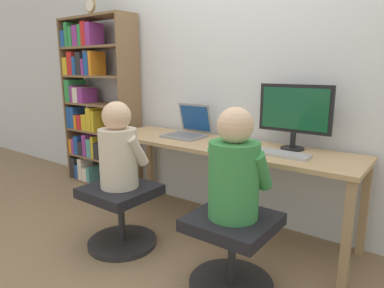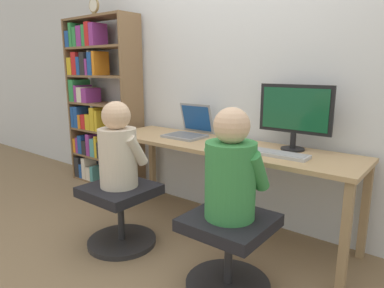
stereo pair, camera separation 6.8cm
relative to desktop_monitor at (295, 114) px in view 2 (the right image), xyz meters
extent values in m
plane|color=#846B4C|center=(-0.51, -0.42, -0.96)|extent=(14.00, 14.00, 0.00)
cube|color=silver|center=(-0.51, 0.20, 0.34)|extent=(10.00, 0.05, 2.60)
cube|color=tan|center=(-0.51, -0.14, -0.27)|extent=(2.07, 0.56, 0.03)
cube|color=#9C7D56|center=(-1.50, -0.38, -0.63)|extent=(0.05, 0.05, 0.67)
cube|color=#9C7D56|center=(0.49, -0.38, -0.63)|extent=(0.05, 0.05, 0.67)
cube|color=#9C7D56|center=(-1.50, 0.09, -0.63)|extent=(0.05, 0.05, 0.67)
cube|color=#9C7D56|center=(0.49, 0.09, -0.63)|extent=(0.05, 0.05, 0.67)
cylinder|color=black|center=(0.00, 0.00, -0.25)|extent=(0.17, 0.17, 0.01)
cylinder|color=black|center=(0.00, 0.00, -0.19)|extent=(0.04, 0.04, 0.11)
cube|color=black|center=(0.00, 0.00, 0.03)|extent=(0.52, 0.02, 0.34)
cube|color=#144C2D|center=(0.00, -0.01, 0.03)|extent=(0.47, 0.01, 0.29)
cube|color=gray|center=(-0.89, -0.12, -0.25)|extent=(0.32, 0.26, 0.02)
cube|color=slate|center=(-0.89, -0.12, -0.24)|extent=(0.28, 0.20, 0.00)
cube|color=gray|center=(-0.89, 0.04, -0.11)|extent=(0.32, 0.07, 0.25)
cube|color=#19478C|center=(-0.89, 0.04, -0.12)|extent=(0.28, 0.06, 0.21)
cube|color=#B2B2B7|center=(-0.01, -0.22, -0.25)|extent=(0.41, 0.14, 0.02)
cube|color=#97979C|center=(-0.01, -0.22, -0.24)|extent=(0.38, 0.11, 0.00)
ellipsoid|color=black|center=(-0.27, -0.20, -0.24)|extent=(0.07, 0.10, 0.03)
cylinder|color=#262628|center=(-0.04, -0.75, -0.95)|extent=(0.50, 0.50, 0.04)
cylinder|color=#262628|center=(-0.04, -0.75, -0.76)|extent=(0.05, 0.05, 0.34)
cube|color=black|center=(-0.04, -0.75, -0.55)|extent=(0.46, 0.46, 0.07)
cylinder|color=#262628|center=(-0.94, -0.80, -0.95)|extent=(0.50, 0.50, 0.04)
cylinder|color=#262628|center=(-0.94, -0.80, -0.76)|extent=(0.05, 0.05, 0.34)
cube|color=black|center=(-0.94, -0.80, -0.55)|extent=(0.46, 0.46, 0.07)
cylinder|color=#388C47|center=(-0.04, -0.75, -0.30)|extent=(0.28, 0.28, 0.43)
sphere|color=beige|center=(-0.04, -0.75, 0.01)|extent=(0.20, 0.20, 0.20)
cylinder|color=#388C47|center=(-0.18, -0.69, -0.23)|extent=(0.08, 0.19, 0.24)
cylinder|color=#388C47|center=(0.09, -0.69, -0.23)|extent=(0.08, 0.19, 0.24)
cylinder|color=beige|center=(-0.94, -0.80, -0.31)|extent=(0.27, 0.27, 0.42)
sphere|color=beige|center=(-0.94, -0.80, -0.01)|extent=(0.20, 0.20, 0.20)
cylinder|color=beige|center=(-1.07, -0.74, -0.24)|extent=(0.07, 0.18, 0.23)
cylinder|color=beige|center=(-0.81, -0.74, -0.24)|extent=(0.07, 0.18, 0.23)
cube|color=brown|center=(-2.59, 0.00, -0.07)|extent=(0.02, 0.28, 1.79)
cube|color=brown|center=(-1.67, 0.00, -0.07)|extent=(0.02, 0.28, 1.79)
cube|color=brown|center=(-2.13, 0.00, -0.95)|extent=(0.90, 0.27, 0.02)
cube|color=brown|center=(-2.13, 0.00, -0.66)|extent=(0.90, 0.27, 0.02)
cube|color=brown|center=(-2.13, 0.00, -0.36)|extent=(0.90, 0.27, 0.02)
cube|color=brown|center=(-2.13, 0.00, -0.07)|extent=(0.90, 0.27, 0.02)
cube|color=brown|center=(-2.13, 0.00, 0.23)|extent=(0.90, 0.27, 0.02)
cube|color=brown|center=(-2.13, 0.00, 0.52)|extent=(0.90, 0.27, 0.02)
cube|color=brown|center=(-2.13, 0.00, 0.81)|extent=(0.90, 0.27, 0.02)
cube|color=#262628|center=(-2.53, -0.03, -0.82)|extent=(0.08, 0.21, 0.24)
cube|color=#1E4C9E|center=(-2.46, -0.02, -0.86)|extent=(0.05, 0.23, 0.16)
cube|color=silver|center=(-2.40, -0.05, -0.82)|extent=(0.07, 0.17, 0.24)
cube|color=silver|center=(-2.32, -0.03, -0.86)|extent=(0.08, 0.20, 0.15)
cube|color=teal|center=(-2.25, -0.01, -0.85)|extent=(0.05, 0.24, 0.17)
cube|color=orange|center=(-2.54, -0.02, -0.56)|extent=(0.05, 0.23, 0.16)
cube|color=#8C338C|center=(-2.49, -0.05, -0.56)|extent=(0.04, 0.16, 0.18)
cube|color=#1E4C9E|center=(-2.44, -0.04, -0.54)|extent=(0.07, 0.18, 0.21)
cube|color=#262628|center=(-2.36, -0.02, -0.57)|extent=(0.07, 0.23, 0.16)
cube|color=#8C338C|center=(-2.28, -0.02, -0.52)|extent=(0.06, 0.23, 0.24)
cube|color=teal|center=(-2.21, -0.04, -0.55)|extent=(0.07, 0.18, 0.20)
cube|color=gold|center=(-2.14, -0.05, -0.53)|extent=(0.04, 0.16, 0.24)
cube|color=#262628|center=(-2.08, -0.04, -0.56)|extent=(0.07, 0.19, 0.17)
cube|color=#1E4C9E|center=(-2.54, -0.03, -0.23)|extent=(0.05, 0.21, 0.23)
cube|color=#1E4C9E|center=(-2.48, -0.05, -0.23)|extent=(0.07, 0.16, 0.24)
cube|color=orange|center=(-2.41, -0.03, -0.27)|extent=(0.05, 0.21, 0.15)
cube|color=red|center=(-2.34, -0.01, -0.27)|extent=(0.08, 0.24, 0.16)
cube|color=gold|center=(-2.26, -0.03, -0.27)|extent=(0.08, 0.19, 0.17)
cube|color=gold|center=(-2.18, -0.04, -0.23)|extent=(0.08, 0.19, 0.25)
cube|color=gold|center=(-2.11, -0.04, -0.24)|extent=(0.04, 0.18, 0.22)
cube|color=#2D8C47|center=(-2.52, -0.02, 0.06)|extent=(0.09, 0.23, 0.24)
cube|color=#8C338C|center=(-2.45, -0.02, 0.03)|extent=(0.04, 0.22, 0.18)
cube|color=silver|center=(-2.38, -0.02, 0.02)|extent=(0.09, 0.22, 0.16)
cube|color=#8C338C|center=(-2.29, -0.03, 0.02)|extent=(0.09, 0.20, 0.15)
cube|color=gold|center=(-2.53, -0.03, 0.33)|extent=(0.08, 0.21, 0.18)
cube|color=red|center=(-2.44, -0.05, 0.36)|extent=(0.08, 0.16, 0.24)
cube|color=#1E4C9E|center=(-2.36, -0.03, 0.33)|extent=(0.06, 0.19, 0.19)
cube|color=#262628|center=(-2.29, -0.01, 0.35)|extent=(0.08, 0.24, 0.24)
cube|color=#8C338C|center=(-2.22, -0.04, 0.32)|extent=(0.04, 0.18, 0.17)
cube|color=#1E4C9E|center=(-2.16, -0.05, 0.35)|extent=(0.07, 0.17, 0.23)
cube|color=orange|center=(-2.09, -0.04, 0.36)|extent=(0.04, 0.19, 0.24)
cube|color=#1E4C9E|center=(-2.53, -0.04, 0.62)|extent=(0.07, 0.19, 0.17)
cube|color=#2D8C47|center=(-2.46, -0.05, 0.65)|extent=(0.05, 0.16, 0.25)
cube|color=#2D8C47|center=(-2.40, -0.03, 0.63)|extent=(0.06, 0.20, 0.20)
cube|color=#8C338C|center=(-2.31, -0.01, 0.63)|extent=(0.09, 0.23, 0.21)
cube|color=#2D8C47|center=(-2.24, -0.04, 0.64)|extent=(0.05, 0.19, 0.21)
cube|color=red|center=(-2.17, -0.05, 0.65)|extent=(0.07, 0.16, 0.24)
cube|color=#8C338C|center=(-2.10, -0.04, 0.64)|extent=(0.07, 0.18, 0.22)
cube|color=olive|center=(-2.09, -0.08, 0.84)|extent=(0.05, 0.03, 0.02)
cylinder|color=olive|center=(-2.09, -0.08, 0.92)|extent=(0.14, 0.02, 0.14)
cylinder|color=silver|center=(-2.09, -0.09, 0.92)|extent=(0.12, 0.00, 0.12)
camera|label=1|loc=(0.85, -2.34, 0.31)|focal=32.00mm
camera|label=2|loc=(0.91, -2.29, 0.31)|focal=32.00mm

